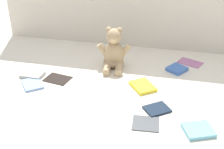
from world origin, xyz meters
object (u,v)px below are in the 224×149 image
(book_case_6, at_px, (33,75))
(book_case_7, at_px, (146,123))
(book_case_4, at_px, (143,86))
(book_case_5, at_px, (198,130))
(book_case_8, at_px, (157,109))
(book_case_3, at_px, (58,79))
(book_case_2, at_px, (177,69))
(book_case_1, at_px, (190,62))
(teddy_bear, at_px, (114,53))
(book_case_0, at_px, (32,84))

(book_case_6, height_order, book_case_7, book_case_6)
(book_case_4, distance_m, book_case_5, 0.38)
(book_case_8, bearing_deg, book_case_3, 36.70)
(book_case_2, bearing_deg, book_case_1, 91.62)
(teddy_bear, height_order, book_case_5, teddy_bear)
(book_case_0, xyz_separation_m, book_case_1, (0.76, 0.42, -0.00))
(book_case_0, relative_size, book_case_7, 1.06)
(book_case_1, xyz_separation_m, book_case_4, (-0.23, -0.32, 0.00))
(book_case_0, xyz_separation_m, book_case_3, (0.10, 0.08, -0.00))
(book_case_7, bearing_deg, book_case_6, 62.73)
(book_case_2, xyz_separation_m, book_case_3, (-0.59, -0.23, -0.01))
(book_case_2, bearing_deg, book_case_5, -44.09)
(book_case_7, height_order, book_case_8, same)
(book_case_6, distance_m, book_case_8, 0.68)
(book_case_1, distance_m, book_case_8, 0.52)
(book_case_3, bearing_deg, teddy_bear, -41.00)
(book_case_0, xyz_separation_m, book_case_6, (-0.04, 0.08, 0.00))
(book_case_0, relative_size, book_case_2, 1.26)
(book_case_0, height_order, book_case_1, book_case_0)
(book_case_2, relative_size, book_case_3, 0.73)
(book_case_0, bearing_deg, book_case_8, 135.71)
(book_case_8, bearing_deg, book_case_4, -10.01)
(book_case_6, bearing_deg, book_case_3, 92.30)
(book_case_0, relative_size, book_case_5, 1.03)
(book_case_3, bearing_deg, book_case_7, -107.97)
(book_case_0, bearing_deg, book_case_5, 129.43)
(book_case_8, bearing_deg, book_case_0, 46.66)
(book_case_2, bearing_deg, book_case_6, -128.47)
(book_case_2, xyz_separation_m, book_case_4, (-0.16, -0.21, -0.00))
(book_case_5, xyz_separation_m, book_case_7, (-0.21, 0.00, -0.00))
(book_case_0, height_order, book_case_4, book_case_4)
(teddy_bear, distance_m, book_case_3, 0.33)
(book_case_2, xyz_separation_m, book_case_5, (0.10, -0.50, -0.00))
(book_case_2, bearing_deg, book_case_8, -65.97)
(book_case_2, height_order, book_case_5, book_case_2)
(book_case_0, xyz_separation_m, book_case_7, (0.58, -0.18, -0.00))
(book_case_1, distance_m, book_case_7, 0.63)
(book_case_8, bearing_deg, book_case_1, -52.23)
(teddy_bear, relative_size, book_case_6, 2.02)
(teddy_bear, xyz_separation_m, book_case_1, (0.41, 0.14, -0.08))
(book_case_0, relative_size, book_case_3, 0.92)
(book_case_0, bearing_deg, book_case_1, 171.56)
(teddy_bear, relative_size, book_case_1, 1.77)
(book_case_7, bearing_deg, book_case_4, 6.07)
(book_case_5, xyz_separation_m, book_case_8, (-0.17, 0.11, -0.00))
(book_case_0, bearing_deg, book_case_4, 152.90)
(book_case_0, relative_size, book_case_6, 1.04)
(book_case_4, bearing_deg, book_case_6, 145.04)
(book_case_5, bearing_deg, book_case_6, -130.64)
(book_case_0, bearing_deg, book_case_2, 166.86)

